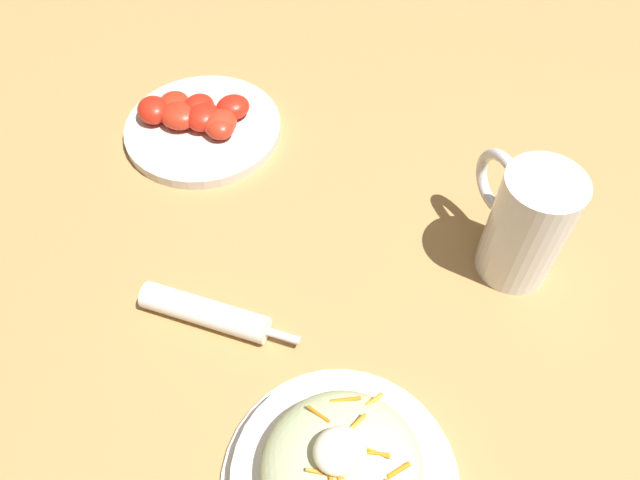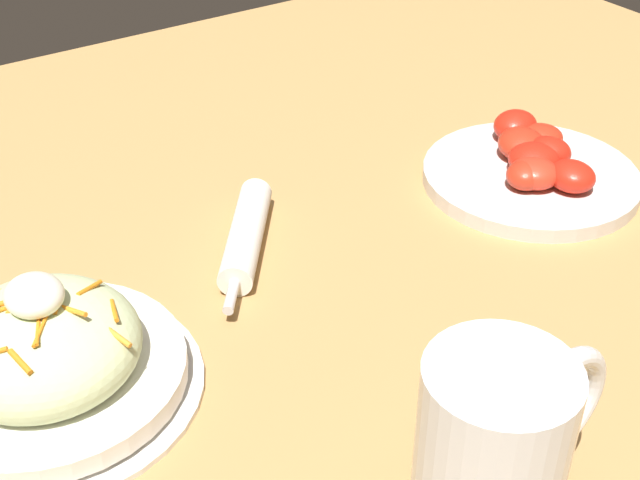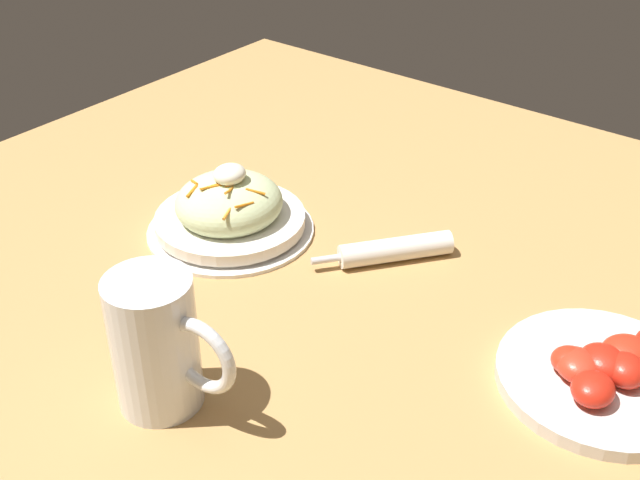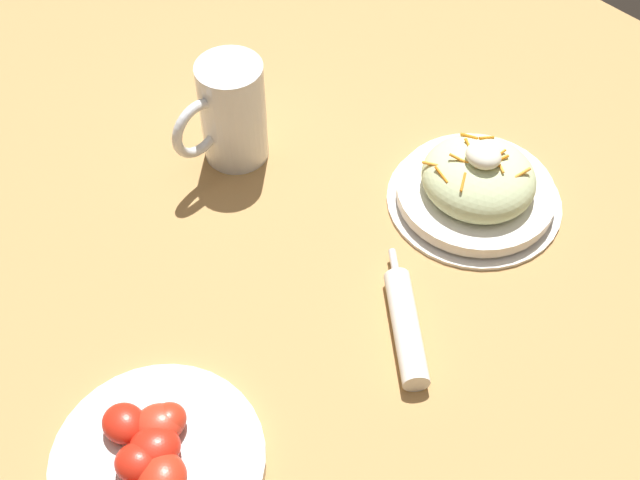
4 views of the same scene
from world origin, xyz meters
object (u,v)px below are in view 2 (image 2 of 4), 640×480
Objects in this scene: tomato_plate at (532,167)px; beer_mug at (491,472)px; napkin_roll at (246,235)px; salad_plate at (46,359)px.

beer_mug is at bearing -48.99° from tomato_plate.
salad_plate is at bearing -69.47° from napkin_roll.
beer_mug is 0.67× the size of tomato_plate.
salad_plate is at bearing -87.62° from tomato_plate.
salad_plate reaches higher than tomato_plate.
tomato_plate is at bearing 92.38° from salad_plate.
beer_mug is 0.93× the size of napkin_roll.
salad_plate is 0.31m from beer_mug.
tomato_plate is at bearing 79.18° from napkin_roll.
salad_plate is 1.53× the size of beer_mug.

